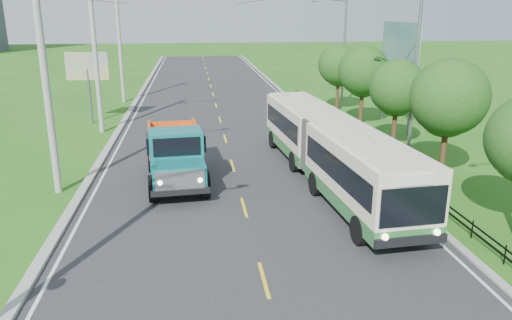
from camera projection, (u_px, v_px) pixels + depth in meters
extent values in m
plane|color=#276117|center=(264.00, 280.00, 15.49)|extent=(240.00, 240.00, 0.00)
cube|color=#28282B|center=(223.00, 132.00, 34.49)|extent=(14.00, 120.00, 0.02)
cube|color=#9E9E99|center=(117.00, 134.00, 33.60)|extent=(0.40, 120.00, 0.15)
cube|color=#9E9E99|center=(324.00, 128.00, 35.34)|extent=(0.30, 120.00, 0.10)
cube|color=silver|center=(125.00, 134.00, 33.69)|extent=(0.12, 120.00, 0.00)
cube|color=silver|center=(317.00, 129.00, 35.29)|extent=(0.12, 120.00, 0.00)
cube|color=yellow|center=(264.00, 280.00, 15.48)|extent=(0.12, 2.20, 0.00)
cube|color=black|center=(364.00, 146.00, 29.67)|extent=(0.04, 40.00, 0.60)
cylinder|color=gray|center=(46.00, 84.00, 21.60)|extent=(0.32, 0.32, 10.00)
cylinder|color=gray|center=(96.00, 58.00, 33.01)|extent=(0.32, 0.32, 10.00)
cylinder|color=gray|center=(120.00, 46.00, 44.41)|extent=(0.32, 0.32, 10.00)
cube|color=slate|center=(122.00, 1.00, 43.38)|extent=(1.20, 0.10, 0.10)
cylinder|color=#382314|center=(443.00, 149.00, 23.79)|extent=(0.28, 0.28, 3.36)
sphere|color=#1A4B15|center=(449.00, 97.00, 23.07)|extent=(3.60, 3.60, 3.60)
sphere|color=#1A4B15|center=(446.00, 110.00, 23.77)|extent=(2.64, 2.64, 2.64)
cylinder|color=#382314|center=(394.00, 125.00, 29.54)|extent=(0.28, 0.28, 3.02)
sphere|color=#1A4B15|center=(397.00, 87.00, 28.89)|extent=(3.24, 3.24, 3.24)
sphere|color=#1A4B15|center=(396.00, 97.00, 29.57)|extent=(2.38, 2.38, 2.38)
cylinder|color=#382314|center=(361.00, 105.00, 35.21)|extent=(0.28, 0.28, 3.25)
sphere|color=#1A4B15|center=(363.00, 70.00, 34.51)|extent=(3.48, 3.48, 3.48)
sphere|color=#1A4B15|center=(363.00, 80.00, 35.21)|extent=(2.55, 2.55, 2.55)
cylinder|color=#382314|center=(337.00, 93.00, 40.93)|extent=(0.28, 0.28, 3.08)
sphere|color=#1A4B15|center=(339.00, 65.00, 40.27)|extent=(3.30, 3.30, 3.30)
sphere|color=#1A4B15|center=(339.00, 72.00, 40.96)|extent=(2.42, 2.42, 2.42)
cylinder|color=slate|center=(415.00, 74.00, 28.80)|extent=(0.20, 0.20, 9.00)
cylinder|color=slate|center=(344.00, 54.00, 42.10)|extent=(0.20, 0.20, 9.00)
cylinder|color=slate|center=(330.00, 0.00, 40.67)|extent=(2.80, 0.10, 0.34)
cube|color=slate|center=(314.00, 1.00, 40.56)|extent=(0.45, 0.16, 0.12)
cylinder|color=silver|center=(436.00, 194.00, 22.17)|extent=(0.64, 0.64, 0.40)
sphere|color=#1A4B15|center=(437.00, 189.00, 22.10)|extent=(0.44, 0.44, 0.44)
cylinder|color=silver|center=(373.00, 147.00, 29.77)|extent=(0.64, 0.64, 0.40)
sphere|color=#1A4B15|center=(374.00, 143.00, 29.70)|extent=(0.44, 0.44, 0.44)
cylinder|color=silver|center=(336.00, 120.00, 37.37)|extent=(0.64, 0.64, 0.40)
sphere|color=#1A4B15|center=(336.00, 116.00, 37.30)|extent=(0.44, 0.44, 0.44)
cylinder|color=slate|center=(90.00, 96.00, 36.57)|extent=(0.20, 0.20, 4.00)
cube|color=yellow|center=(87.00, 66.00, 35.94)|extent=(3.00, 0.15, 2.00)
cylinder|color=slate|center=(411.00, 98.00, 32.88)|extent=(0.24, 0.24, 5.00)
cylinder|color=slate|center=(383.00, 87.00, 37.63)|extent=(0.24, 0.24, 5.00)
cube|color=#144C47|center=(400.00, 44.00, 34.31)|extent=(0.20, 6.00, 3.00)
cube|color=#2A6B31|center=(363.00, 197.00, 20.15)|extent=(3.14, 7.92, 0.57)
cube|color=beige|center=(366.00, 166.00, 19.78)|extent=(3.14, 7.92, 2.00)
cube|color=black|center=(366.00, 166.00, 19.78)|extent=(3.14, 7.31, 0.98)
cube|color=#2A6B31|center=(303.00, 144.00, 28.16)|extent=(3.11, 7.41, 0.57)
cube|color=beige|center=(304.00, 121.00, 27.79)|extent=(3.11, 7.41, 2.00)
cube|color=black|center=(304.00, 121.00, 27.79)|extent=(3.10, 6.79, 0.98)
cube|color=#4C4C4C|center=(328.00, 145.00, 23.99)|extent=(2.50, 1.21, 2.46)
cube|color=black|center=(414.00, 207.00, 16.17)|extent=(2.33, 0.23, 1.34)
cylinder|color=black|center=(360.00, 230.00, 17.73)|extent=(0.41, 1.10, 1.08)
cylinder|color=black|center=(420.00, 225.00, 18.17)|extent=(0.41, 1.10, 1.08)
cylinder|color=black|center=(315.00, 184.00, 22.49)|extent=(0.41, 1.10, 1.08)
cylinder|color=black|center=(364.00, 181.00, 22.93)|extent=(0.41, 1.10, 1.08)
cylinder|color=black|center=(294.00, 162.00, 25.79)|extent=(0.41, 1.10, 1.08)
cylinder|color=black|center=(337.00, 159.00, 26.23)|extent=(0.41, 1.10, 1.08)
cylinder|color=black|center=(273.00, 139.00, 30.26)|extent=(0.41, 1.10, 1.08)
cylinder|color=black|center=(310.00, 138.00, 30.70)|extent=(0.41, 1.10, 1.08)
cube|color=#126C6D|center=(179.00, 175.00, 21.57)|extent=(2.40, 1.70, 1.09)
cube|color=#126C6D|center=(176.00, 153.00, 22.94)|extent=(2.53, 1.93, 2.17)
cube|color=black|center=(176.00, 142.00, 22.79)|extent=(2.74, 1.62, 0.76)
cube|color=black|center=(176.00, 169.00, 24.05)|extent=(1.62, 6.59, 0.27)
cube|color=#E75815|center=(173.00, 138.00, 25.47)|extent=(2.76, 3.45, 1.41)
cylinder|color=black|center=(153.00, 189.00, 21.72)|extent=(0.48, 1.22, 1.20)
cylinder|color=black|center=(205.00, 185.00, 22.17)|extent=(0.48, 1.22, 1.20)
cylinder|color=black|center=(152.00, 160.00, 25.79)|extent=(0.48, 1.22, 1.20)
cylinder|color=black|center=(196.00, 158.00, 26.24)|extent=(0.48, 1.22, 1.20)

